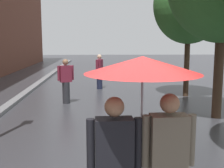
{
  "coord_description": "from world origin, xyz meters",
  "views": [
    {
      "loc": [
        -0.15,
        -2.78,
        2.27
      ],
      "look_at": [
        0.12,
        3.17,
        1.35
      ],
      "focal_mm": 46.63,
      "sensor_mm": 36.0,
      "label": 1
    }
  ],
  "objects": [
    {
      "name": "pedestrian_walking_midground",
      "position": [
        -0.12,
        10.47,
        0.81
      ],
      "size": [
        0.34,
        0.56,
        1.59
      ],
      "color": "#1E233D",
      "rests_on": "ground"
    },
    {
      "name": "street_tree_2",
      "position": [
        3.35,
        8.61,
        3.58
      ],
      "size": [
        2.75,
        2.75,
        5.09
      ],
      "color": "#473323",
      "rests_on": "ground"
    },
    {
      "name": "pedestrian_walking_far",
      "position": [
        -1.32,
        7.48,
        0.8
      ],
      "size": [
        0.55,
        0.35,
        1.58
      ],
      "color": "#2D2D33",
      "rests_on": "ground"
    },
    {
      "name": "couple_under_umbrella",
      "position": [
        0.3,
        0.18,
        1.44
      ],
      "size": [
        1.22,
        1.22,
        2.1
      ],
      "color": "#2D2D33",
      "rests_on": "ground"
    },
    {
      "name": "kerb_strip",
      "position": [
        -3.2,
        10.0,
        0.06
      ],
      "size": [
        0.3,
        36.0,
        0.12
      ],
      "primitive_type": "cube",
      "color": "slate",
      "rests_on": "ground"
    }
  ]
}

